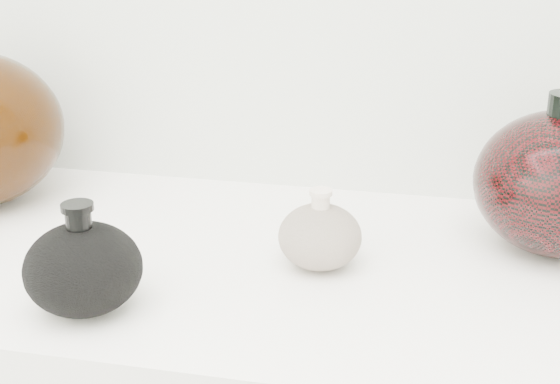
# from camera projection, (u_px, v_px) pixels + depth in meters

# --- Properties ---
(black_gourd_vase) EXTENTS (0.15, 0.15, 0.12)m
(black_gourd_vase) POSITION_uv_depth(u_px,v_px,m) (83.00, 268.00, 0.80)
(black_gourd_vase) COLOR black
(black_gourd_vase) RESTS_ON display_counter
(cream_gourd_vase) EXTENTS (0.10, 0.10, 0.10)m
(cream_gourd_vase) POSITION_uv_depth(u_px,v_px,m) (320.00, 236.00, 0.90)
(cream_gourd_vase) COLOR #C5B797
(cream_gourd_vase) RESTS_ON display_counter
(right_round_pot) EXTENTS (0.26, 0.26, 0.20)m
(right_round_pot) POSITION_uv_depth(u_px,v_px,m) (560.00, 183.00, 0.93)
(right_round_pot) COLOR black
(right_round_pot) RESTS_ON display_counter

